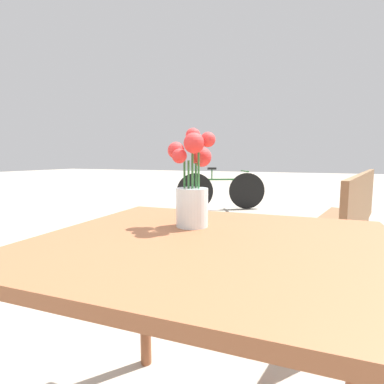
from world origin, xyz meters
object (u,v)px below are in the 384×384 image
flower_vase (192,189)px  table_front (213,272)px  bicycle (221,190)px  bench_near (347,224)px

flower_vase → table_front: bearing=-47.4°
flower_vase → bicycle: (-1.25, 4.45, -0.50)m
flower_vase → bench_near: bearing=68.8°
table_front → bicycle: bicycle is taller
table_front → bench_near: bearing=73.8°
table_front → flower_vase: (-0.12, 0.13, 0.22)m
table_front → bicycle: bearing=106.6°
table_front → bicycle: 4.78m
table_front → bicycle: size_ratio=0.68×
bench_near → bicycle: bearing=122.5°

